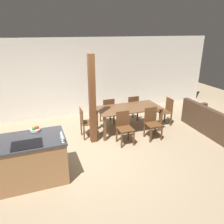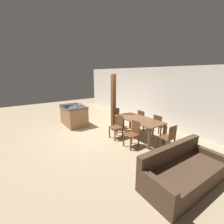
{
  "view_description": "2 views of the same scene",
  "coord_description": "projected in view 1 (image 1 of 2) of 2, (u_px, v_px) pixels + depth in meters",
  "views": [
    {
      "loc": [
        -1.22,
        -4.72,
        2.94
      ],
      "look_at": [
        0.6,
        0.2,
        0.95
      ],
      "focal_mm": 35.0,
      "sensor_mm": 36.0,
      "label": 1
    },
    {
      "loc": [
        5.23,
        -3.07,
        2.43
      ],
      "look_at": [
        0.6,
        0.2,
        0.95
      ],
      "focal_mm": 24.0,
      "sensor_mm": 36.0,
      "label": 2
    }
  ],
  "objects": [
    {
      "name": "dining_chair_foot_end",
      "position": [
        166.0,
        111.0,
        7.06
      ],
      "size": [
        0.4,
        0.4,
        0.88
      ],
      "rotation": [
        0.0,
        0.0,
        -1.57
      ],
      "color": "brown",
      "rests_on": "ground_plane"
    },
    {
      "name": "wine_glass_middle",
      "position": [
        62.0,
        136.0,
        4.16
      ],
      "size": [
        0.06,
        0.06,
        0.15
      ],
      "color": "silver",
      "rests_on": "kitchen_island"
    },
    {
      "name": "dining_chair_head_end",
      "position": [
        86.0,
        122.0,
        6.21
      ],
      "size": [
        0.4,
        0.4,
        0.88
      ],
      "rotation": [
        0.0,
        0.0,
        1.57
      ],
      "color": "brown",
      "rests_on": "ground_plane"
    },
    {
      "name": "kitchen_island",
      "position": [
        30.0,
        160.0,
        4.42
      ],
      "size": [
        1.44,
        0.92,
        0.94
      ],
      "color": "#9E7047",
      "rests_on": "ground_plane"
    },
    {
      "name": "dining_chair_far_right",
      "position": [
        132.0,
        107.0,
        7.37
      ],
      "size": [
        0.4,
        0.4,
        0.88
      ],
      "rotation": [
        0.0,
        0.0,
        3.14
      ],
      "color": "brown",
      "rests_on": "ground_plane"
    },
    {
      "name": "fruit_bowl",
      "position": [
        35.0,
        129.0,
        4.58
      ],
      "size": [
        0.21,
        0.21,
        0.12
      ],
      "color": "silver",
      "rests_on": "kitchen_island"
    },
    {
      "name": "wine_glass_near",
      "position": [
        63.0,
        137.0,
        4.09
      ],
      "size": [
        0.06,
        0.06,
        0.15
      ],
      "color": "silver",
      "rests_on": "kitchen_island"
    },
    {
      "name": "wine_glass_end",
      "position": [
        61.0,
        132.0,
        4.29
      ],
      "size": [
        0.06,
        0.06,
        0.15
      ],
      "color": "silver",
      "rests_on": "kitchen_island"
    },
    {
      "name": "dining_chair_far_left",
      "position": [
        108.0,
        110.0,
        7.1
      ],
      "size": [
        0.4,
        0.4,
        0.88
      ],
      "rotation": [
        0.0,
        0.0,
        3.14
      ],
      "color": "brown",
      "rests_on": "ground_plane"
    },
    {
      "name": "couch",
      "position": [
        214.0,
        123.0,
        6.61
      ],
      "size": [
        0.98,
        2.09,
        0.82
      ],
      "rotation": [
        0.0,
        0.0,
        1.53
      ],
      "color": "#473323",
      "rests_on": "ground_plane"
    },
    {
      "name": "dining_chair_near_right",
      "position": [
        152.0,
        123.0,
        6.17
      ],
      "size": [
        0.4,
        0.4,
        0.88
      ],
      "color": "brown",
      "rests_on": "ground_plane"
    },
    {
      "name": "dining_chair_near_left",
      "position": [
        124.0,
        127.0,
        5.9
      ],
      "size": [
        0.4,
        0.4,
        0.88
      ],
      "color": "brown",
      "rests_on": "ground_plane"
    },
    {
      "name": "ground_plane",
      "position": [
        93.0,
        152.0,
        5.58
      ],
      "size": [
        16.0,
        16.0,
        0.0
      ],
      "primitive_type": "plane",
      "color": "#9E896B"
    },
    {
      "name": "wine_glass_far",
      "position": [
        62.0,
        134.0,
        4.23
      ],
      "size": [
        0.06,
        0.06,
        0.15
      ],
      "color": "silver",
      "rests_on": "kitchen_island"
    },
    {
      "name": "wall_back",
      "position": [
        70.0,
        78.0,
        7.59
      ],
      "size": [
        11.2,
        0.08,
        2.7
      ],
      "color": "silver",
      "rests_on": "ground_plane"
    },
    {
      "name": "dining_table",
      "position": [
        129.0,
        110.0,
        6.57
      ],
      "size": [
        1.91,
        0.91,
        0.75
      ],
      "color": "brown",
      "rests_on": "ground_plane"
    },
    {
      "name": "timber_post",
      "position": [
        92.0,
        100.0,
        5.71
      ],
      "size": [
        0.16,
        0.16,
        2.4
      ],
      "color": "brown",
      "rests_on": "ground_plane"
    }
  ]
}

